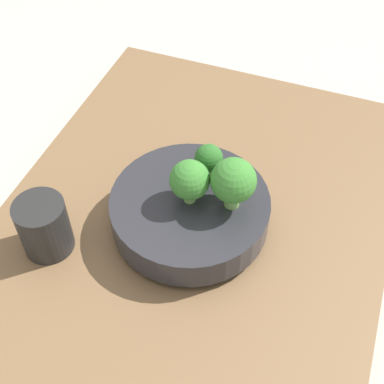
{
  "coord_description": "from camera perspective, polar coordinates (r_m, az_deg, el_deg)",
  "views": [
    {
      "loc": [
        -0.54,
        -0.2,
        0.76
      ],
      "look_at": [
        -0.03,
        -0.0,
        0.13
      ],
      "focal_mm": 50.0,
      "sensor_mm": 36.0,
      "label": 1
    }
  ],
  "objects": [
    {
      "name": "table",
      "position": [
        0.94,
        0.4,
        -3.15
      ],
      "size": [
        0.83,
        0.65,
        0.05
      ],
      "color": "brown",
      "rests_on": "ground_plane"
    },
    {
      "name": "bowl",
      "position": [
        0.87,
        0.0,
        -2.08
      ],
      "size": [
        0.26,
        0.26,
        0.07
      ],
      "color": "#28282D",
      "rests_on": "table"
    },
    {
      "name": "broccoli_floret_right",
      "position": [
        0.86,
        1.79,
        3.49
      ],
      "size": [
        0.05,
        0.05,
        0.06
      ],
      "color": "#7AB256",
      "rests_on": "bowl"
    },
    {
      "name": "broccoli_floret_front",
      "position": [
        0.81,
        4.44,
        1.14
      ],
      "size": [
        0.07,
        0.07,
        0.09
      ],
      "color": "#7AB256",
      "rests_on": "bowl"
    },
    {
      "name": "ground_plane",
      "position": [
        0.96,
        0.39,
        -4.0
      ],
      "size": [
        6.0,
        6.0,
        0.0
      ],
      "primitive_type": "plane",
      "color": "#ADA89E"
    },
    {
      "name": "broccoli_floret_center",
      "position": [
        0.82,
        0.0,
        1.18
      ],
      "size": [
        0.06,
        0.06,
        0.08
      ],
      "color": "#7AB256",
      "rests_on": "bowl"
    },
    {
      "name": "cup",
      "position": [
        0.87,
        -15.51,
        -3.57
      ],
      "size": [
        0.08,
        0.08,
        0.1
      ],
      "color": "black",
      "rests_on": "table"
    }
  ]
}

